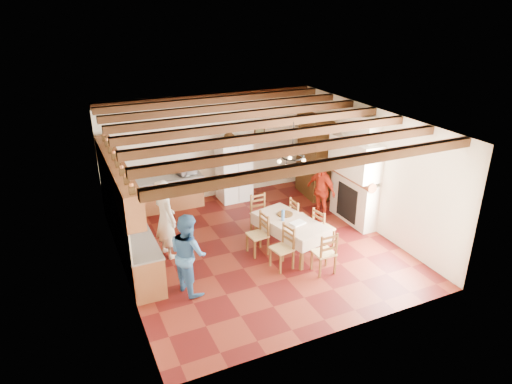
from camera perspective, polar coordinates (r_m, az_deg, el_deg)
floor at (r=10.71m, az=0.18°, el=-6.88°), size 6.00×6.50×0.02m
ceiling at (r=9.56m, az=0.20°, el=9.00°), size 6.00×6.50×0.02m
wall_back at (r=12.89m, az=-5.91°, el=5.65°), size 6.00×0.02×3.00m
wall_front at (r=7.52m, az=10.76°, el=-8.09°), size 6.00×0.02×3.00m
wall_left at (r=9.30m, az=-16.92°, el=-2.37°), size 0.02×6.50×3.00m
wall_right at (r=11.54m, az=13.91°, el=2.97°), size 0.02×6.50×3.00m
ceiling_beams at (r=9.59m, az=0.20°, el=8.42°), size 6.00×6.30×0.16m
lower_cabinets_left at (r=10.73m, az=-15.51°, el=-5.04°), size 0.60×4.30×0.86m
lower_cabinets_back at (r=12.60m, az=-11.92°, el=-0.35°), size 2.30×0.60×0.86m
countertop_left at (r=10.54m, az=-15.76°, el=-2.88°), size 0.62×4.30×0.04m
countertop_back at (r=12.44m, az=-12.08°, el=1.55°), size 2.34×0.62×0.04m
backsplash_left at (r=10.38m, az=-17.49°, el=-1.56°), size 0.03×4.30×0.60m
backsplash_back at (r=12.59m, az=-12.50°, el=3.34°), size 2.30×0.03×0.60m
upper_cabinets at (r=10.15m, az=-17.04°, el=1.93°), size 0.35×4.20×0.70m
fireplace at (r=11.55m, az=12.13°, el=2.63°), size 0.56×1.60×2.80m
wall_picture at (r=13.32m, az=0.44°, el=7.91°), size 0.34×0.03×0.42m
refrigerator at (r=12.86m, az=-2.80°, el=2.78°), size 0.89×0.74×1.76m
hutch at (r=13.16m, az=7.20°, el=4.37°), size 0.64×1.31×2.31m
dining_table at (r=10.28m, az=4.30°, el=-3.94°), size 1.27×1.90×0.76m
chandelier at (r=9.67m, az=4.57°, el=4.39°), size 0.47×0.47×0.03m
chair_left_near at (r=9.71m, az=3.25°, el=-6.98°), size 0.46×0.48×0.96m
chair_left_far at (r=10.22m, az=0.20°, el=-5.30°), size 0.43×0.45×0.96m
chair_right_near at (r=10.62m, az=8.42°, el=-4.40°), size 0.47×0.49×0.96m
chair_right_far at (r=11.04m, az=5.48°, el=-3.12°), size 0.41×0.43×0.96m
chair_end_near at (r=9.66m, az=8.50°, el=-7.40°), size 0.42×0.41×0.96m
chair_end_far at (r=11.14m, az=0.61°, el=-2.77°), size 0.43×0.41×0.96m
person_man at (r=10.14m, az=-11.26°, el=-3.30°), size 0.60×0.75×1.81m
person_woman_blue at (r=8.93m, az=-8.47°, el=-7.60°), size 0.80×0.93×1.64m
person_woman_red at (r=11.85m, az=8.11°, el=0.21°), size 0.61×0.98×1.55m
microwave at (r=12.55m, az=-8.68°, el=2.80°), size 0.59×0.48×0.28m
fridge_vase at (r=12.50m, az=-3.37°, el=7.13°), size 0.36×0.36×0.30m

